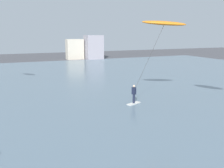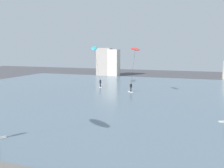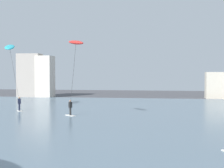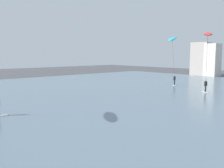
# 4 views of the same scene
# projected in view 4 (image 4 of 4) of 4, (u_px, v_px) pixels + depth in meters

# --- Properties ---
(kitesurfer_cyan) EXTENTS (3.78, 4.64, 8.17)m
(kitesurfer_cyan) POSITION_uv_depth(u_px,v_px,m) (173.00, 42.00, 41.71)
(kitesurfer_cyan) COLOR silver
(kitesurfer_cyan) RESTS_ON water_bay
(kitesurfer_red) EXTENTS (3.08, 4.27, 7.75)m
(kitesurfer_red) POSITION_uv_depth(u_px,v_px,m) (207.00, 42.00, 29.78)
(kitesurfer_red) COLOR silver
(kitesurfer_red) RESTS_ON water_bay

